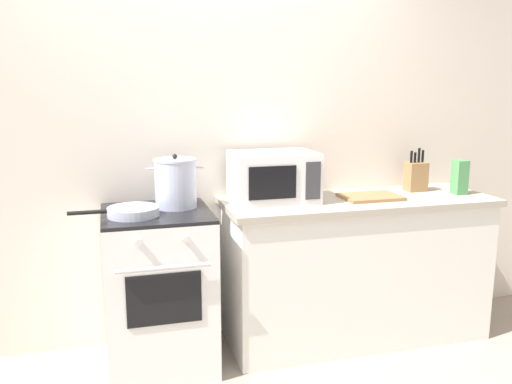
{
  "coord_description": "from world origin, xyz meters",
  "views": [
    {
      "loc": [
        -0.6,
        -2.39,
        1.63
      ],
      "look_at": [
        0.23,
        0.6,
        1.0
      ],
      "focal_mm": 38.11,
      "sensor_mm": 36.0,
      "label": 1
    }
  ],
  "objects_px": {
    "cutting_board": "(370,197)",
    "stock_pot": "(176,183)",
    "stove": "(159,289)",
    "knife_block": "(416,176)",
    "microwave": "(273,177)",
    "pasta_box": "(460,177)",
    "frying_pan": "(132,212)"
  },
  "relations": [
    {
      "from": "cutting_board",
      "to": "stock_pot",
      "type": "bearing_deg",
      "value": 176.27
    },
    {
      "from": "stove",
      "to": "knife_block",
      "type": "xyz_separation_m",
      "value": [
        1.72,
        0.14,
        0.56
      ]
    },
    {
      "from": "stove",
      "to": "stock_pot",
      "type": "distance_m",
      "value": 0.62
    },
    {
      "from": "microwave",
      "to": "pasta_box",
      "type": "xyz_separation_m",
      "value": [
        1.22,
        -0.11,
        -0.04
      ]
    },
    {
      "from": "microwave",
      "to": "stock_pot",
      "type": "bearing_deg",
      "value": -179.99
    },
    {
      "from": "stove",
      "to": "stock_pot",
      "type": "xyz_separation_m",
      "value": [
        0.12,
        0.08,
        0.6
      ]
    },
    {
      "from": "stove",
      "to": "cutting_board",
      "type": "distance_m",
      "value": 1.4
    },
    {
      "from": "stock_pot",
      "to": "frying_pan",
      "type": "height_order",
      "value": "stock_pot"
    },
    {
      "from": "stock_pot",
      "to": "frying_pan",
      "type": "relative_size",
      "value": 0.69
    },
    {
      "from": "stock_pot",
      "to": "pasta_box",
      "type": "bearing_deg",
      "value": -3.42
    },
    {
      "from": "stove",
      "to": "cutting_board",
      "type": "xyz_separation_m",
      "value": [
        1.32,
        0.0,
        0.47
      ]
    },
    {
      "from": "frying_pan",
      "to": "pasta_box",
      "type": "distance_m",
      "value": 2.07
    },
    {
      "from": "microwave",
      "to": "cutting_board",
      "type": "xyz_separation_m",
      "value": [
        0.61,
        -0.08,
        -0.14
      ]
    },
    {
      "from": "stove",
      "to": "knife_block",
      "type": "bearing_deg",
      "value": 4.7
    },
    {
      "from": "stove",
      "to": "frying_pan",
      "type": "height_order",
      "value": "frying_pan"
    },
    {
      "from": "frying_pan",
      "to": "pasta_box",
      "type": "bearing_deg",
      "value": 1.21
    },
    {
      "from": "stock_pot",
      "to": "pasta_box",
      "type": "height_order",
      "value": "stock_pot"
    },
    {
      "from": "frying_pan",
      "to": "knife_block",
      "type": "height_order",
      "value": "knife_block"
    },
    {
      "from": "stove",
      "to": "cutting_board",
      "type": "bearing_deg",
      "value": 0.05
    },
    {
      "from": "cutting_board",
      "to": "stove",
      "type": "bearing_deg",
      "value": -179.95
    },
    {
      "from": "microwave",
      "to": "pasta_box",
      "type": "height_order",
      "value": "microwave"
    },
    {
      "from": "cutting_board",
      "to": "knife_block",
      "type": "xyz_separation_m",
      "value": [
        0.4,
        0.14,
        0.09
      ]
    },
    {
      "from": "knife_block",
      "to": "cutting_board",
      "type": "bearing_deg",
      "value": -160.66
    },
    {
      "from": "cutting_board",
      "to": "frying_pan",
      "type": "bearing_deg",
      "value": -177.09
    },
    {
      "from": "stock_pot",
      "to": "cutting_board",
      "type": "relative_size",
      "value": 0.91
    },
    {
      "from": "stock_pot",
      "to": "pasta_box",
      "type": "distance_m",
      "value": 1.81
    },
    {
      "from": "stove",
      "to": "frying_pan",
      "type": "relative_size",
      "value": 1.93
    },
    {
      "from": "cutting_board",
      "to": "microwave",
      "type": "bearing_deg",
      "value": 172.7
    },
    {
      "from": "stove",
      "to": "knife_block",
      "type": "height_order",
      "value": "knife_block"
    },
    {
      "from": "frying_pan",
      "to": "microwave",
      "type": "bearing_deg",
      "value": 10.21
    },
    {
      "from": "stove",
      "to": "pasta_box",
      "type": "xyz_separation_m",
      "value": [
        1.93,
        -0.03,
        0.57
      ]
    },
    {
      "from": "cutting_board",
      "to": "knife_block",
      "type": "relative_size",
      "value": 1.26
    }
  ]
}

